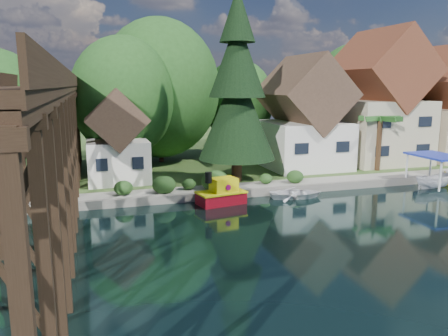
{
  "coord_description": "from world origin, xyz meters",
  "views": [
    {
      "loc": [
        -13.14,
        -22.92,
        8.57
      ],
      "look_at": [
        -4.22,
        6.0,
        2.81
      ],
      "focal_mm": 35.0,
      "sensor_mm": 36.0,
      "label": 1
    }
  ],
  "objects_px": {
    "house_left": "(303,120)",
    "shed": "(117,142)",
    "conifer": "(237,90)",
    "house_center": "(378,106)",
    "boat_yellow": "(446,178)",
    "boat_canopy": "(435,174)",
    "tugboat": "(222,194)",
    "palm_tree": "(380,120)",
    "trestle_bridge": "(41,140)",
    "boat_white_a": "(296,192)"
  },
  "relations": [
    {
      "from": "trestle_bridge",
      "to": "boat_white_a",
      "type": "bearing_deg",
      "value": 4.95
    },
    {
      "from": "house_left",
      "to": "tugboat",
      "type": "relative_size",
      "value": 2.91
    },
    {
      "from": "house_center",
      "to": "conifer",
      "type": "distance_m",
      "value": 18.13
    },
    {
      "from": "trestle_bridge",
      "to": "house_left",
      "type": "height_order",
      "value": "house_left"
    },
    {
      "from": "palm_tree",
      "to": "boat_yellow",
      "type": "distance_m",
      "value": 7.76
    },
    {
      "from": "house_left",
      "to": "palm_tree",
      "type": "relative_size",
      "value": 1.99
    },
    {
      "from": "house_left",
      "to": "shed",
      "type": "height_order",
      "value": "house_left"
    },
    {
      "from": "house_left",
      "to": "conifer",
      "type": "distance_m",
      "value": 9.92
    },
    {
      "from": "house_center",
      "to": "tugboat",
      "type": "relative_size",
      "value": 3.66
    },
    {
      "from": "boat_white_a",
      "to": "house_left",
      "type": "bearing_deg",
      "value": -19.55
    },
    {
      "from": "boat_white_a",
      "to": "shed",
      "type": "bearing_deg",
      "value": 68.3
    },
    {
      "from": "palm_tree",
      "to": "tugboat",
      "type": "bearing_deg",
      "value": -162.63
    },
    {
      "from": "house_left",
      "to": "tugboat",
      "type": "xyz_separation_m",
      "value": [
        -11.19,
        -9.28,
        -4.38
      ]
    },
    {
      "from": "conifer",
      "to": "boat_canopy",
      "type": "xyz_separation_m",
      "value": [
        15.69,
        -5.49,
        -6.9
      ]
    },
    {
      "from": "house_left",
      "to": "boat_canopy",
      "type": "xyz_separation_m",
      "value": [
        7.32,
        -9.9,
        -3.91
      ]
    },
    {
      "from": "shed",
      "to": "palm_tree",
      "type": "height_order",
      "value": "shed"
    },
    {
      "from": "house_left",
      "to": "palm_tree",
      "type": "height_order",
      "value": "house_left"
    },
    {
      "from": "conifer",
      "to": "boat_canopy",
      "type": "relative_size",
      "value": 3.53
    },
    {
      "from": "conifer",
      "to": "boat_white_a",
      "type": "bearing_deg",
      "value": -56.59
    },
    {
      "from": "tugboat",
      "to": "house_center",
      "type": "bearing_deg",
      "value": 25.85
    },
    {
      "from": "tugboat",
      "to": "boat_yellow",
      "type": "distance_m",
      "value": 20.34
    },
    {
      "from": "palm_tree",
      "to": "boat_white_a",
      "type": "xyz_separation_m",
      "value": [
        -11.26,
        -5.41,
        -4.9
      ]
    },
    {
      "from": "house_center",
      "to": "boat_yellow",
      "type": "relative_size",
      "value": 5.25
    },
    {
      "from": "boat_white_a",
      "to": "boat_yellow",
      "type": "bearing_deg",
      "value": -80.56
    },
    {
      "from": "boat_white_a",
      "to": "house_center",
      "type": "bearing_deg",
      "value": -45.84
    },
    {
      "from": "trestle_bridge",
      "to": "boat_canopy",
      "type": "distance_m",
      "value": 30.61
    },
    {
      "from": "shed",
      "to": "conifer",
      "type": "xyz_separation_m",
      "value": [
        9.63,
        -2.91,
        4.31
      ]
    },
    {
      "from": "shed",
      "to": "boat_white_a",
      "type": "bearing_deg",
      "value": -31.21
    },
    {
      "from": "trestle_bridge",
      "to": "boat_yellow",
      "type": "relative_size",
      "value": 16.71
    },
    {
      "from": "tugboat",
      "to": "boat_white_a",
      "type": "distance_m",
      "value": 6.04
    },
    {
      "from": "boat_canopy",
      "to": "trestle_bridge",
      "type": "bearing_deg",
      "value": -178.25
    },
    {
      "from": "shed",
      "to": "boat_yellow",
      "type": "distance_m",
      "value": 28.43
    },
    {
      "from": "trestle_bridge",
      "to": "house_center",
      "type": "distance_m",
      "value": 33.96
    },
    {
      "from": "house_center",
      "to": "tugboat",
      "type": "distance_m",
      "value": 23.14
    },
    {
      "from": "house_center",
      "to": "trestle_bridge",
      "type": "bearing_deg",
      "value": -160.51
    },
    {
      "from": "boat_yellow",
      "to": "boat_canopy",
      "type": "bearing_deg",
      "value": 124.61
    },
    {
      "from": "house_left",
      "to": "boat_yellow",
      "type": "height_order",
      "value": "house_left"
    },
    {
      "from": "trestle_bridge",
      "to": "shed",
      "type": "xyz_separation_m",
      "value": [
        5.0,
        9.33,
        -1.52
      ]
    },
    {
      "from": "conifer",
      "to": "palm_tree",
      "type": "relative_size",
      "value": 2.87
    },
    {
      "from": "house_center",
      "to": "boat_yellow",
      "type": "distance_m",
      "value": 11.35
    },
    {
      "from": "house_center",
      "to": "boat_canopy",
      "type": "height_order",
      "value": "house_center"
    },
    {
      "from": "boat_canopy",
      "to": "tugboat",
      "type": "bearing_deg",
      "value": 178.08
    },
    {
      "from": "house_left",
      "to": "house_center",
      "type": "relative_size",
      "value": 0.79
    },
    {
      "from": "conifer",
      "to": "boat_canopy",
      "type": "bearing_deg",
      "value": -19.3
    },
    {
      "from": "house_left",
      "to": "boat_canopy",
      "type": "distance_m",
      "value": 12.92
    },
    {
      "from": "house_left",
      "to": "shed",
      "type": "xyz_separation_m",
      "value": [
        -18.0,
        -1.5,
        -1.31
      ]
    },
    {
      "from": "conifer",
      "to": "trestle_bridge",
      "type": "bearing_deg",
      "value": -156.31
    },
    {
      "from": "house_left",
      "to": "tugboat",
      "type": "distance_m",
      "value": 15.18
    },
    {
      "from": "palm_tree",
      "to": "boat_white_a",
      "type": "height_order",
      "value": "palm_tree"
    },
    {
      "from": "palm_tree",
      "to": "tugboat",
      "type": "height_order",
      "value": "palm_tree"
    }
  ]
}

